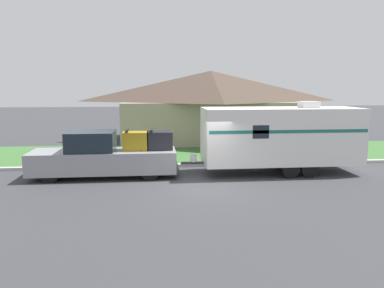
% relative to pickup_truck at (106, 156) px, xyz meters
% --- Properties ---
extents(ground_plane, '(120.00, 120.00, 0.00)m').
position_rel_pickup_truck_xyz_m(ground_plane, '(4.10, -2.00, -0.93)').
color(ground_plane, '#38383D').
extents(curb_strip, '(80.00, 0.30, 0.14)m').
position_rel_pickup_truck_xyz_m(curb_strip, '(4.10, 1.75, -0.86)').
color(curb_strip, '#ADADA8').
rests_on(curb_strip, ground_plane).
extents(lawn_strip, '(80.00, 7.00, 0.03)m').
position_rel_pickup_truck_xyz_m(lawn_strip, '(4.10, 5.40, -0.91)').
color(lawn_strip, '#3D6B33').
rests_on(lawn_strip, ground_plane).
extents(house_across_street, '(13.67, 7.84, 5.07)m').
position_rel_pickup_truck_xyz_m(house_across_street, '(6.30, 11.06, 1.70)').
color(house_across_street, gray).
rests_on(house_across_street, ground_plane).
extents(pickup_truck, '(6.37, 1.97, 2.09)m').
position_rel_pickup_truck_xyz_m(pickup_truck, '(0.00, 0.00, 0.00)').
color(pickup_truck, black).
rests_on(pickup_truck, ground_plane).
extents(travel_trailer, '(8.10, 2.39, 3.27)m').
position_rel_pickup_truck_xyz_m(travel_trailer, '(7.87, -0.00, 0.80)').
color(travel_trailer, black).
rests_on(travel_trailer, ground_plane).
extents(mailbox, '(0.48, 0.20, 1.28)m').
position_rel_pickup_truck_xyz_m(mailbox, '(8.17, 2.82, 0.05)').
color(mailbox, brown).
rests_on(mailbox, ground_plane).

